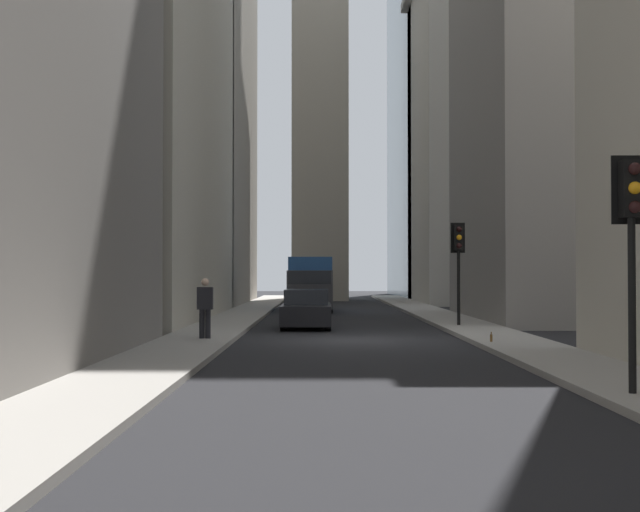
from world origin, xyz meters
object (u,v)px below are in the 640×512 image
(sedan_black, at_px, (306,310))
(traffic_light_midblock, at_px, (459,250))
(traffic_light_foreground, at_px, (632,217))
(discarded_bottle, at_px, (491,338))
(delivery_truck, at_px, (310,284))
(pedestrian, at_px, (205,306))

(sedan_black, relative_size, traffic_light_midblock, 1.16)
(traffic_light_foreground, height_order, discarded_bottle, traffic_light_foreground)
(sedan_black, relative_size, discarded_bottle, 15.93)
(discarded_bottle, bearing_deg, traffic_light_foreground, -178.73)
(delivery_truck, xyz_separation_m, traffic_light_foreground, (-30.73, -5.41, 1.44))
(pedestrian, bearing_deg, discarded_bottle, -98.34)
(sedan_black, bearing_deg, traffic_light_foreground, -162.82)
(traffic_light_foreground, distance_m, discarded_bottle, 10.16)
(traffic_light_midblock, bearing_deg, delivery_truck, 22.25)
(sedan_black, xyz_separation_m, traffic_light_foreground, (-17.50, -5.41, 2.24))
(traffic_light_foreground, height_order, pedestrian, traffic_light_foreground)
(pedestrian, bearing_deg, traffic_light_midblock, -53.25)
(delivery_truck, bearing_deg, sedan_black, -180.00)
(sedan_black, height_order, pedestrian, pedestrian)
(delivery_truck, bearing_deg, traffic_light_midblock, -157.75)
(delivery_truck, xyz_separation_m, traffic_light_midblock, (-13.52, -5.53, 1.41))
(sedan_black, xyz_separation_m, pedestrian, (-6.53, 2.81, 0.42))
(traffic_light_foreground, bearing_deg, pedestrian, 36.84)
(delivery_truck, height_order, traffic_light_midblock, traffic_light_midblock)
(sedan_black, relative_size, traffic_light_foreground, 1.14)
(pedestrian, relative_size, discarded_bottle, 6.42)
(traffic_light_foreground, xyz_separation_m, discarded_bottle, (9.80, 0.22, -2.65))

